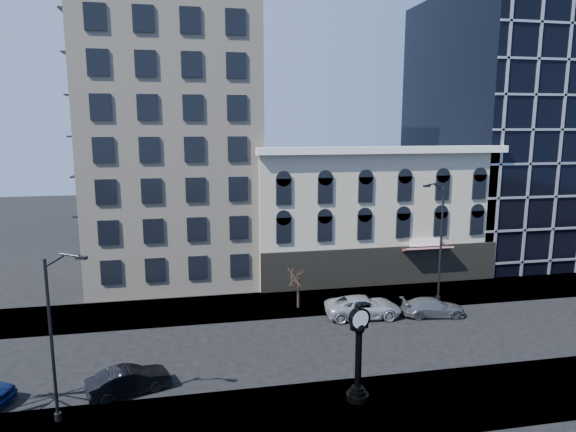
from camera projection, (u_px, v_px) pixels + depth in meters
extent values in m
plane|color=black|center=(270.00, 349.00, 33.30)|extent=(160.00, 160.00, 0.00)
cube|color=gray|center=(254.00, 306.00, 41.02)|extent=(160.00, 6.00, 0.12)
cube|color=gray|center=(295.00, 416.00, 25.57)|extent=(160.00, 6.00, 0.12)
cube|color=beige|center=(171.00, 73.00, 47.14)|extent=(15.00, 15.00, 38.00)
cube|color=#B7AD97|center=(365.00, 211.00, 49.98)|extent=(22.00, 10.00, 12.00)
cube|color=white|center=(387.00, 150.00, 43.87)|extent=(22.60, 0.80, 0.60)
cube|color=black|center=(382.00, 267.00, 45.85)|extent=(22.00, 0.30, 3.60)
cube|color=maroon|center=(428.00, 249.00, 45.80)|extent=(4.50, 1.18, 0.55)
cube|color=black|center=(522.00, 128.00, 57.22)|extent=(20.00, 20.00, 28.00)
cylinder|color=black|center=(357.00, 396.00, 26.93)|extent=(1.19, 1.19, 0.33)
cylinder|color=black|center=(357.00, 392.00, 26.89)|extent=(0.87, 0.87, 0.22)
cylinder|color=black|center=(358.00, 388.00, 26.85)|extent=(0.65, 0.65, 0.17)
cylinder|color=black|center=(358.00, 359.00, 26.56)|extent=(0.35, 0.35, 3.14)
sphere|color=black|center=(359.00, 328.00, 26.26)|extent=(0.61, 0.61, 0.61)
cube|color=black|center=(359.00, 326.00, 26.24)|extent=(1.00, 0.49, 0.27)
cylinder|color=black|center=(359.00, 318.00, 26.17)|extent=(1.18, 0.64, 1.13)
cylinder|color=white|center=(361.00, 320.00, 25.99)|extent=(0.92, 0.28, 0.95)
cylinder|color=white|center=(358.00, 317.00, 26.35)|extent=(0.92, 0.28, 0.95)
sphere|color=black|center=(360.00, 306.00, 26.05)|extent=(0.22, 0.22, 0.22)
cylinder|color=black|center=(52.00, 342.00, 24.35)|extent=(0.15, 0.15, 8.15)
cylinder|color=black|center=(58.00, 417.00, 25.04)|extent=(0.34, 0.34, 0.38)
cube|color=black|center=(80.00, 258.00, 23.27)|extent=(0.56, 0.39, 0.13)
cylinder|color=black|center=(441.00, 245.00, 41.09)|extent=(0.18, 0.18, 9.43)
cylinder|color=black|center=(438.00, 299.00, 41.88)|extent=(0.39, 0.39, 0.44)
cube|color=black|center=(425.00, 186.00, 39.16)|extent=(0.65, 0.43, 0.15)
cylinder|color=black|center=(298.00, 293.00, 40.27)|extent=(0.21, 0.21, 2.41)
imported|color=black|center=(129.00, 380.00, 27.72)|extent=(4.65, 2.87, 1.45)
imported|color=#A5A8AD|center=(363.00, 307.00, 38.67)|extent=(5.90, 3.02, 1.60)
imported|color=#595B60|center=(433.00, 307.00, 38.90)|extent=(4.96, 2.56, 1.37)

